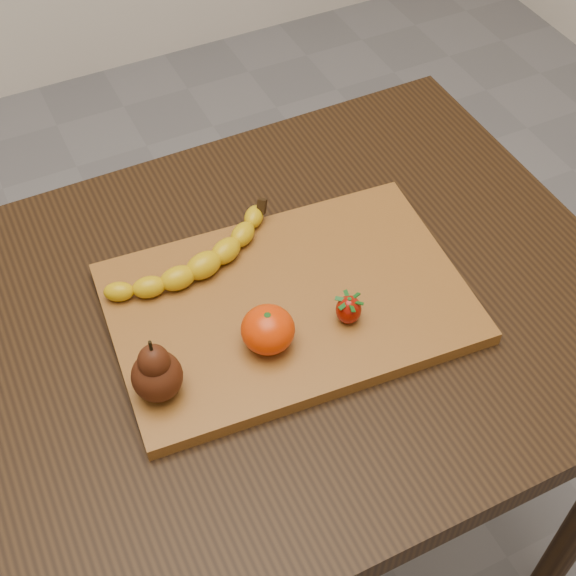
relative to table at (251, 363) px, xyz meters
name	(u,v)px	position (x,y,z in m)	size (l,w,h in m)	color
ground	(263,555)	(0.00, 0.00, -0.66)	(3.50, 3.50, 0.00)	slate
table	(251,363)	(0.00, 0.00, 0.00)	(1.00, 0.70, 0.76)	black
cutting_board	(288,303)	(0.05, -0.01, 0.11)	(0.45, 0.30, 0.02)	brown
banana	(204,265)	(-0.03, 0.08, 0.13)	(0.22, 0.06, 0.03)	#D0A909
pear	(155,368)	(-0.14, -0.07, 0.16)	(0.06, 0.06, 0.09)	#421A0A
mandarin	(268,329)	(0.00, -0.06, 0.15)	(0.07, 0.07, 0.06)	red
strawberry	(349,309)	(0.11, -0.07, 0.14)	(0.03, 0.03, 0.04)	#8C0E03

